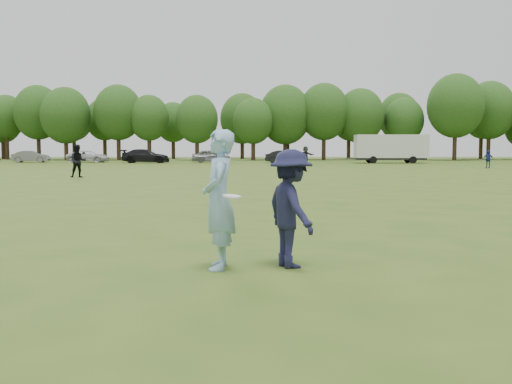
# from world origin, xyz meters

# --- Properties ---
(ground) EXTENTS (200.00, 200.00, 0.00)m
(ground) POSITION_xyz_m (0.00, 0.00, 0.00)
(ground) COLOR #345116
(ground) RESTS_ON ground
(thrower) EXTENTS (0.56, 0.81, 2.13)m
(thrower) POSITION_xyz_m (-0.84, -0.05, 1.07)
(thrower) COLOR #8CB8D9
(thrower) RESTS_ON ground
(defender) EXTENTS (1.11, 1.36, 1.83)m
(defender) POSITION_xyz_m (0.26, 0.10, 0.92)
(defender) COLOR #1A1B39
(defender) RESTS_ON ground
(player_far_a) EXTENTS (1.16, 1.02, 1.99)m
(player_far_a) POSITION_xyz_m (-11.34, 26.75, 0.99)
(player_far_a) COLOR black
(player_far_a) RESTS_ON ground
(player_far_b) EXTENTS (0.94, 0.86, 1.55)m
(player_far_b) POSITION_xyz_m (19.23, 42.89, 0.77)
(player_far_b) COLOR navy
(player_far_b) RESTS_ON ground
(player_far_d) EXTENTS (1.84, 1.29, 1.91)m
(player_far_d) POSITION_xyz_m (4.06, 51.33, 0.96)
(player_far_d) COLOR #272727
(player_far_d) RESTS_ON ground
(car_b) EXTENTS (4.35, 1.98, 1.39)m
(car_b) POSITION_xyz_m (-27.42, 60.53, 0.69)
(car_b) COLOR slate
(car_b) RESTS_ON ground
(car_c) EXTENTS (4.99, 2.40, 1.37)m
(car_c) POSITION_xyz_m (-20.90, 61.33, 0.69)
(car_c) COLOR silver
(car_c) RESTS_ON ground
(car_d) EXTENTS (5.43, 2.22, 1.57)m
(car_d) POSITION_xyz_m (-13.65, 58.98, 0.79)
(car_d) COLOR black
(car_d) RESTS_ON ground
(car_e) EXTENTS (4.68, 2.39, 1.52)m
(car_e) POSITION_xyz_m (-6.23, 59.74, 0.76)
(car_e) COLOR slate
(car_e) RESTS_ON ground
(car_f) EXTENTS (4.36, 1.68, 1.42)m
(car_f) POSITION_xyz_m (2.14, 58.90, 0.71)
(car_f) COLOR black
(car_f) RESTS_ON ground
(disc_in_play) EXTENTS (0.32, 0.32, 0.07)m
(disc_in_play) POSITION_xyz_m (-0.63, -0.36, 1.14)
(disc_in_play) COLOR white
(disc_in_play) RESTS_ON ground
(cargo_trailer) EXTENTS (9.00, 2.75, 3.20)m
(cargo_trailer) POSITION_xyz_m (14.16, 58.58, 1.78)
(cargo_trailer) COLOR silver
(cargo_trailer) RESTS_ON ground
(treeline) EXTENTS (130.35, 18.39, 11.74)m
(treeline) POSITION_xyz_m (2.81, 76.90, 6.26)
(treeline) COLOR #332114
(treeline) RESTS_ON ground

